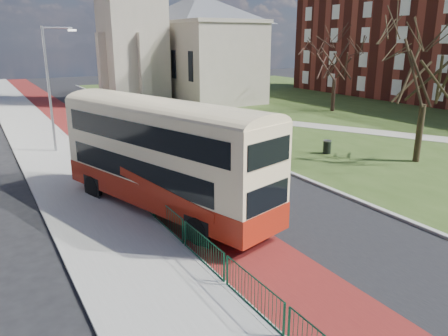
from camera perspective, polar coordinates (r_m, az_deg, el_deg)
ground at (r=16.91m, az=5.35°, el=-9.28°), size 160.00×160.00×0.00m
road_carriageway at (r=34.77m, az=-11.87°, el=3.98°), size 9.00×120.00×0.01m
bus_lane at (r=34.05m, az=-16.18°, el=3.42°), size 3.40×120.00×0.01m
pavement_west at (r=33.39m, az=-22.51°, el=2.65°), size 4.00×120.00×0.12m
kerb_west at (r=33.68m, az=-19.15°, el=3.12°), size 0.25×120.00×0.13m
kerb_east at (r=38.19m, az=-6.27°, el=5.43°), size 0.25×80.00×0.13m
grass_green at (r=49.52m, az=15.46°, el=7.42°), size 40.00×80.00×0.04m
footpath at (r=37.27m, az=21.93°, el=4.04°), size 18.84×32.82×0.03m
pedestrian_railing at (r=18.68m, az=-9.27°, el=-5.01°), size 0.07×24.00×1.12m
streetlamp at (r=30.81m, az=-21.68°, el=10.26°), size 2.13×0.18×8.00m
bus at (r=18.78m, az=-8.05°, el=2.11°), size 5.80×11.66×4.76m
winter_tree_near at (r=28.70m, az=25.24°, el=13.09°), size 8.15×8.15×9.15m
winter_tree_far at (r=47.26m, az=14.47°, el=14.43°), size 6.15×6.15×8.65m
litter_bin at (r=29.64m, az=13.30°, el=2.70°), size 0.60×0.60×0.89m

